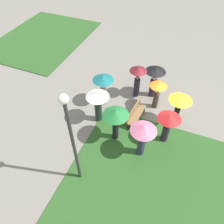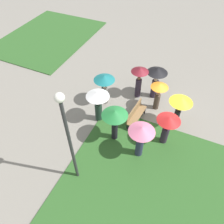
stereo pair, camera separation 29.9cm
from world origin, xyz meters
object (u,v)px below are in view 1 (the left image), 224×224
crowd_person_orange (158,90)px  crowd_person_black (155,76)px  crowd_person_yellow (180,102)px  crowd_person_red (168,122)px  lamp_post (71,134)px  crowd_person_maroon (138,76)px  park_bench (135,114)px  crowd_person_white (98,100)px  crowd_person_pink (143,134)px  crowd_person_teal (103,83)px  crowd_person_green (116,117)px

crowd_person_orange → crowd_person_black: (0.90, 0.42, 0.16)m
crowd_person_yellow → crowd_person_red: bearing=-54.5°
lamp_post → crowd_person_maroon: lamp_post is taller
crowd_person_yellow → crowd_person_maroon: bearing=-161.7°
crowd_person_yellow → crowd_person_red: (-1.33, 0.24, -0.17)m
park_bench → crowd_person_yellow: crowd_person_yellow is taller
crowd_person_red → crowd_person_white: crowd_person_white is taller
crowd_person_pink → crowd_person_yellow: 2.73m
crowd_person_teal → crowd_person_pink: bearing=32.7°
crowd_person_black → lamp_post: bearing=-120.2°
crowd_person_maroon → crowd_person_white: crowd_person_maroon is taller
crowd_person_teal → lamp_post: bearing=-5.3°
crowd_person_red → crowd_person_yellow: bearing=-113.7°
lamp_post → crowd_person_maroon: 6.19m
crowd_person_maroon → crowd_person_red: size_ratio=1.10×
crowd_person_green → crowd_person_teal: bearing=-155.6°
crowd_person_yellow → crowd_person_maroon: (1.32, 2.52, -0.11)m
crowd_person_red → crowd_person_orange: 2.34m
crowd_person_maroon → crowd_person_red: crowd_person_maroon is taller
lamp_post → crowd_person_teal: lamp_post is taller
crowd_person_teal → crowd_person_white: crowd_person_white is taller
crowd_person_teal → park_bench: bearing=57.1°
crowd_person_pink → crowd_person_green: bearing=77.2°
crowd_person_red → crowd_person_green: bearing=5.8°
park_bench → crowd_person_teal: bearing=79.2°
park_bench → crowd_person_teal: (0.61, 2.07, 0.93)m
park_bench → crowd_person_black: crowd_person_black is taller
crowd_person_red → crowd_person_teal: bearing=-33.0°
crowd_person_teal → crowd_person_green: (-2.13, -1.55, 0.15)m
crowd_person_maroon → crowd_person_white: 2.88m
crowd_person_yellow → crowd_person_white: 3.97m
crowd_person_white → crowd_person_red: bearing=105.7°
crowd_person_teal → crowd_person_black: bearing=108.2°
lamp_post → crowd_person_green: 2.99m
crowd_person_maroon → crowd_person_black: crowd_person_maroon is taller
crowd_person_teal → crowd_person_white: (-1.32, -0.28, 0.00)m
park_bench → lamp_post: (-4.05, 1.14, 2.56)m
park_bench → crowd_person_black: 2.47m
crowd_person_teal → crowd_person_green: crowd_person_green is taller
crowd_person_red → crowd_person_orange: bearing=-77.9°
crowd_person_red → crowd_person_orange: size_ratio=1.04×
crowd_person_pink → crowd_person_black: 4.23m
lamp_post → crowd_person_orange: size_ratio=2.75×
park_bench → crowd_person_red: (-0.75, -1.73, 0.86)m
lamp_post → crowd_person_green: lamp_post is taller
park_bench → crowd_person_green: crowd_person_green is taller
crowd_person_red → crowd_person_maroon: bearing=-62.6°
crowd_person_pink → lamp_post: bearing=139.8°
crowd_person_white → park_bench: bearing=127.9°
lamp_post → crowd_person_red: size_ratio=2.64×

